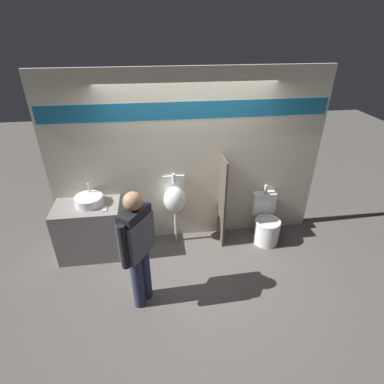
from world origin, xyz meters
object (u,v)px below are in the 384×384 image
Objects in this scene: sink_basin at (89,200)px; person_in_vest at (137,243)px; urinal_near_counter at (175,199)px; toilet at (266,224)px; cell_phone at (105,209)px.

person_in_vest is at bearing -56.46° from sink_basin.
sink_basin is 0.25× the size of person_in_vest.
urinal_near_counter reaches higher than toilet.
person_in_vest is (-0.53, -1.18, 0.15)m from urinal_near_counter.
person_in_vest is at bearing -61.94° from cell_phone.
sink_basin is at bearing 143.67° from cell_phone.
urinal_near_counter is 1.56m from toilet.
person_in_vest is (0.73, -1.10, 0.02)m from sink_basin.
toilet is at bearing -28.77° from person_in_vest.
person_in_vest reaches higher than cell_phone.
toilet is (2.50, 0.09, -0.57)m from cell_phone.
cell_phone is 1.06m from person_in_vest.
sink_basin reaches higher than cell_phone.
person_in_vest reaches higher than toilet.
cell_phone is at bearing 62.36° from person_in_vest.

